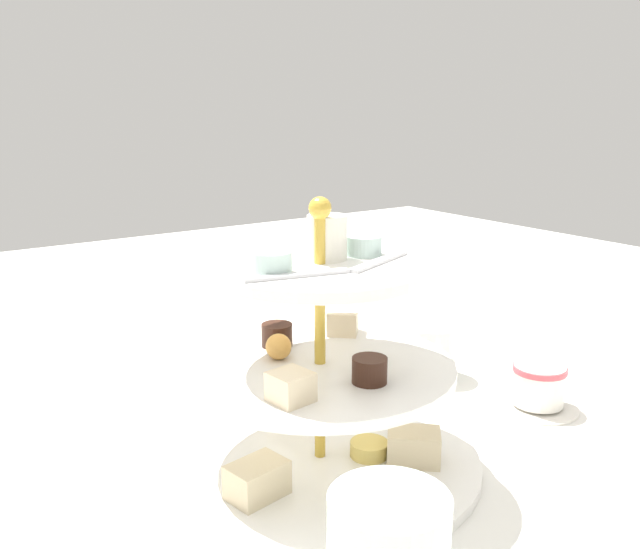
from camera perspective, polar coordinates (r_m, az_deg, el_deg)
The scene contains 4 objects.
ground_plane at distance 0.67m, azimuth 0.00°, elevation -15.47°, with size 2.40×2.40×0.00m, color silver.
tiered_serving_stand at distance 0.64m, azimuth 0.03°, elevation -9.44°, with size 0.30×0.30×0.25m.
water_glass_short_left at distance 0.87m, azimuth 9.09°, elevation -6.23°, with size 0.06×0.06×0.07m, color silver.
teacup_with_saucer at distance 0.81m, azimuth 17.61°, elevation -8.92°, with size 0.09×0.09×0.05m.
Camera 1 is at (-0.34, -0.48, 0.33)m, focal length 38.70 mm.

